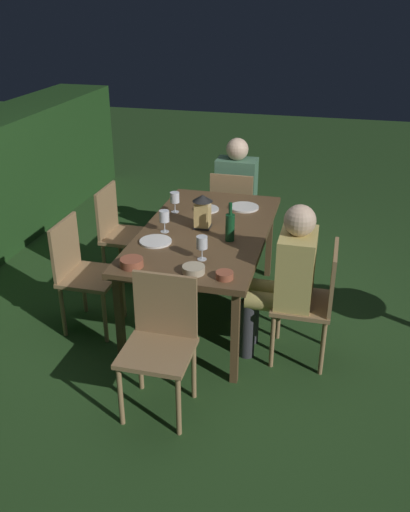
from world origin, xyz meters
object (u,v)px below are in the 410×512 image
object	(u,v)px
person_in_mustard	(286,275)
plate_b	(244,207)
plate_c	(206,209)
bowl_bread	(225,275)
bowl_salad	(132,262)
chair_head_near	(160,339)
dining_table	(205,236)
lantern_centerpiece	(203,210)
bowl_olives	(194,269)
plate_a	(156,241)
green_bottle_on_table	(230,227)
wine_glass_a	(164,217)
chair_side_left_a	(313,298)
wine_glass_c	(202,244)
wine_glass_b	(175,198)
chair_side_right_b	(121,230)
chair_side_right_a	(82,270)
chair_head_far	(233,210)
person_in_green	(237,189)

from	to	relation	value
person_in_mustard	plate_b	size ratio (longest dim) A/B	4.68
plate_c	bowl_bread	bearing A→B (deg)	-160.60
plate_c	bowl_salad	xyz separation A→B (m)	(-1.12, 0.23, 0.02)
chair_head_near	bowl_bread	xyz separation A→B (m)	(0.38, -0.31, 0.28)
dining_table	lantern_centerpiece	distance (m)	0.21
lantern_centerpiece	plate_c	distance (m)	0.40
bowl_olives	bowl_bread	size ratio (longest dim) A/B	1.30
plate_a	bowl_bread	distance (m)	0.73
dining_table	green_bottle_on_table	world-z (taller)	green_bottle_on_table
chair_head_near	wine_glass_a	world-z (taller)	wine_glass_a
plate_a	chair_head_near	bearing A→B (deg)	-160.01
chair_side_left_a	wine_glass_a	xyz separation A→B (m)	(0.27, 1.15, 0.38)
lantern_centerpiece	wine_glass_c	world-z (taller)	lantern_centerpiece
wine_glass_b	chair_side_left_a	bearing A→B (deg)	-119.90
chair_side_right_b	plate_a	bearing A→B (deg)	-140.70
plate_b	bowl_olives	bearing A→B (deg)	175.14
chair_side_right_a	chair_side_right_b	world-z (taller)	same
chair_side_right_b	green_bottle_on_table	world-z (taller)	green_bottle_on_table
bowl_bread	chair_head_far	bearing A→B (deg)	9.57
person_in_green	plate_c	xyz separation A→B (m)	(-0.90, 0.09, 0.11)
chair_head_far	bowl_salad	xyz separation A→B (m)	(-1.82, 0.32, 0.29)
wine_glass_c	plate_a	distance (m)	0.45
chair_side_right_a	plate_a	size ratio (longest dim) A/B	3.74
person_in_green	wine_glass_c	xyz separation A→B (m)	(-1.80, -0.10, 0.22)
green_bottle_on_table	dining_table	bearing A→B (deg)	56.48
wine_glass_c	plate_c	world-z (taller)	wine_glass_c
lantern_centerpiece	wine_glass_a	xyz separation A→B (m)	(-0.15, 0.26, -0.03)
dining_table	plate_a	size ratio (longest dim) A/B	7.38
wine_glass_b	bowl_salad	xyz separation A→B (m)	(-1.01, -0.01, -0.09)
chair_head_near	chair_head_far	bearing A→B (deg)	0.00
green_bottle_on_table	wine_glass_b	world-z (taller)	green_bottle_on_table
person_in_green	bowl_salad	xyz separation A→B (m)	(-2.02, 0.32, 0.14)
person_in_green	bowl_olives	distance (m)	2.01
chair_side_right_b	person_in_mustard	distance (m)	1.72
chair_side_right_a	lantern_centerpiece	bearing A→B (deg)	-63.21
wine_glass_c	bowl_salad	size ratio (longest dim) A/B	1.09
chair_side_right_b	person_in_mustard	xyz separation A→B (m)	(-0.77, -1.53, 0.15)
lantern_centerpiece	bowl_bread	bearing A→B (deg)	-156.14
green_bottle_on_table	plate_b	world-z (taller)	green_bottle_on_table
chair_side_right_a	green_bottle_on_table	distance (m)	1.17
plate_a	bowl_olives	world-z (taller)	bowl_olives
chair_head_near	wine_glass_c	xyz separation A→B (m)	(0.61, -0.10, 0.38)
lantern_centerpiece	bowl_salad	bearing A→B (deg)	158.80
chair_head_far	person_in_mustard	world-z (taller)	person_in_mustard
person_in_mustard	wine_glass_c	xyz separation A→B (m)	(-0.11, 0.56, 0.22)
chair_side_left_a	lantern_centerpiece	size ratio (longest dim) A/B	3.28
person_in_green	bowl_bread	distance (m)	2.06
lantern_centerpiece	bowl_olives	world-z (taller)	lantern_centerpiece
bowl_bread	person_in_mustard	bearing A→B (deg)	-46.30
person_in_mustard	wine_glass_a	size ratio (longest dim) A/B	6.80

